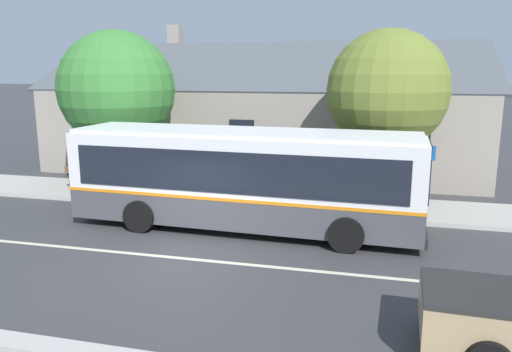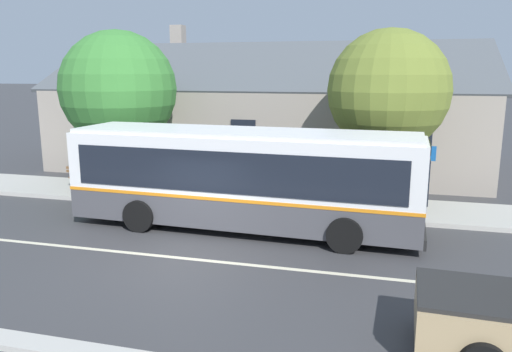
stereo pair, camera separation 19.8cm
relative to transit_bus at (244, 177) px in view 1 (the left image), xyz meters
The scene contains 10 objects.
ground_plane 3.48m from the transit_bus, 108.07° to the right, with size 300.00×300.00×0.00m, color #38383A.
sidewalk_far 3.61m from the transit_bus, 106.99° to the left, with size 60.00×3.00×0.15m, color #ADAAA3.
curb_near 7.88m from the transit_bus, 97.05° to the right, with size 60.00×0.50×0.12m, color #ADAAA3.
lane_divider_stripe 3.48m from the transit_bus, 108.07° to the right, with size 60.00×0.16×0.01m, color beige.
community_building 11.64m from the transit_bus, 98.85° to the left, with size 21.22×10.72×7.38m.
transit_bus is the anchor object (origin of this frame).
bench_by_building 8.07m from the transit_bus, 158.58° to the left, with size 1.65×0.51×0.94m.
street_tree_primary 6.17m from the transit_bus, 43.31° to the left, with size 4.31×4.31×6.36m.
street_tree_secondary 7.73m from the transit_bus, 148.72° to the left, with size 4.70×4.70×6.50m.
bus_stop_sign 5.99m from the transit_bus, 20.46° to the left, with size 0.36×0.07×2.40m.
Camera 1 is at (4.99, -11.65, 4.89)m, focal length 35.00 mm.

